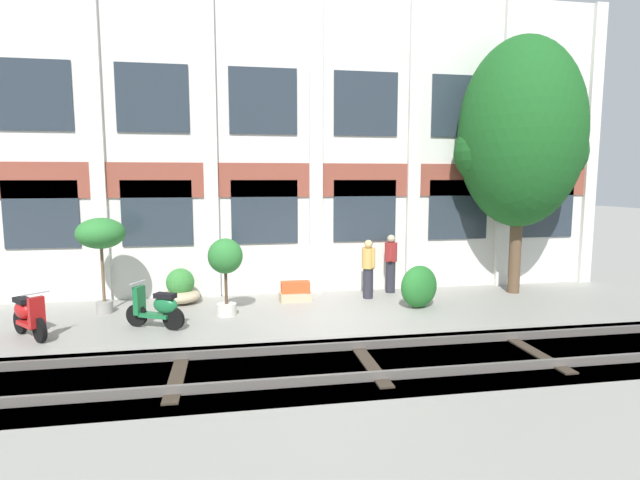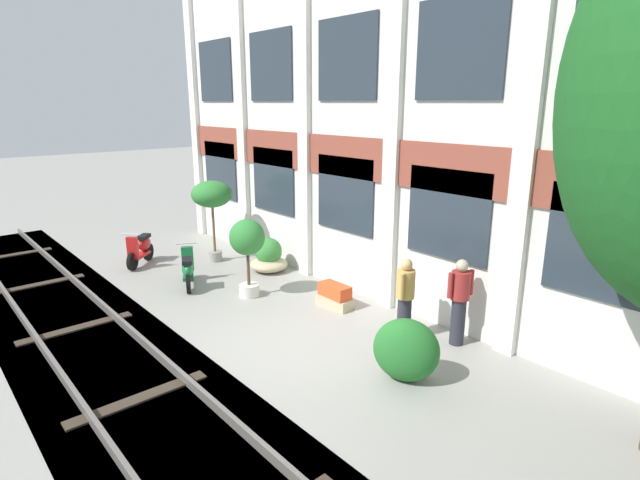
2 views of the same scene
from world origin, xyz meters
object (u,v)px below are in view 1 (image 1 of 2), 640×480
object	(u,v)px
potted_plant_square_trough	(295,292)
scooter_near_curb	(157,308)
potted_plant_terracotta_small	(101,237)
topiary_hedge	(419,287)
resident_by_doorway	(391,262)
scooter_second_parked	(28,316)
resident_watching_tracks	(368,267)
potted_plant_wide_bowl	(180,289)
broadleaf_tree	(521,137)
potted_plant_tall_urn	(225,262)

from	to	relation	value
potted_plant_square_trough	scooter_near_curb	xyz separation A→B (m)	(-3.15, -1.84, 0.20)
potted_plant_terracotta_small	topiary_hedge	xyz separation A→B (m)	(7.47, -0.81, -1.28)
resident_by_doorway	topiary_hedge	xyz separation A→B (m)	(0.18, -1.67, -0.35)
scooter_second_parked	resident_watching_tracks	size ratio (longest dim) A/B	0.70
potted_plant_wide_bowl	broadleaf_tree	bearing A→B (deg)	-2.53
potted_plant_terracotta_small	potted_plant_square_trough	distance (m)	4.84
broadleaf_tree	scooter_near_curb	distance (m)	10.13
potted_plant_terracotta_small	potted_plant_wide_bowl	size ratio (longest dim) A/B	2.28
resident_by_doorway	resident_watching_tracks	bearing A→B (deg)	-125.62
potted_plant_wide_bowl	topiary_hedge	bearing A→B (deg)	-14.01
potted_plant_terracotta_small	scooter_near_curb	size ratio (longest dim) A/B	1.76
potted_plant_terracotta_small	potted_plant_wide_bowl	world-z (taller)	potted_plant_terracotta_small
potted_plant_tall_urn	scooter_second_parked	xyz separation A→B (m)	(-3.87, -0.94, -0.82)
broadleaf_tree	scooter_near_curb	world-z (taller)	broadleaf_tree
potted_plant_tall_urn	topiary_hedge	distance (m)	4.70
potted_plant_tall_urn	scooter_near_curb	world-z (taller)	potted_plant_tall_urn
scooter_second_parked	topiary_hedge	distance (m)	8.55
potted_plant_square_trough	scooter_near_curb	world-z (taller)	scooter_near_curb
scooter_near_curb	scooter_second_parked	world-z (taller)	same
potted_plant_tall_urn	scooter_second_parked	world-z (taller)	potted_plant_tall_urn
resident_by_doorway	resident_watching_tracks	world-z (taller)	resident_by_doorway
potted_plant_square_trough	resident_watching_tracks	world-z (taller)	resident_watching_tracks
scooter_near_curb	resident_by_doorway	world-z (taller)	resident_by_doorway
potted_plant_tall_urn	resident_watching_tracks	distance (m)	3.83
resident_watching_tracks	topiary_hedge	distance (m)	1.52
potted_plant_tall_urn	topiary_hedge	bearing A→B (deg)	-1.05
potted_plant_square_trough	topiary_hedge	size ratio (longest dim) A/B	0.81
potted_plant_wide_bowl	scooter_near_curb	bearing A→B (deg)	-96.96
potted_plant_terracotta_small	potted_plant_square_trough	xyz separation A→B (m)	(4.56, 0.33, -1.56)
broadleaf_tree	scooter_near_curb	size ratio (longest dim) A/B	5.39
potted_plant_square_trough	topiary_hedge	distance (m)	3.13
scooter_second_parked	resident_by_doorway	bearing A→B (deg)	65.20
broadleaf_tree	scooter_second_parked	distance (m)	12.43
broadleaf_tree	resident_watching_tracks	distance (m)	5.37
potted_plant_terracotta_small	scooter_second_parked	size ratio (longest dim) A/B	2.06
scooter_near_curb	scooter_second_parked	distance (m)	2.46
broadleaf_tree	resident_watching_tracks	world-z (taller)	broadleaf_tree
potted_plant_wide_bowl	scooter_second_parked	bearing A→B (deg)	-139.77
broadleaf_tree	scooter_near_curb	xyz separation A→B (m)	(-9.22, -1.75, -3.81)
potted_plant_wide_bowl	potted_plant_square_trough	xyz separation A→B (m)	(2.89, -0.31, -0.12)
topiary_hedge	potted_plant_square_trough	bearing A→B (deg)	158.61
potted_plant_wide_bowl	scooter_near_curb	distance (m)	2.16
scooter_near_curb	potted_plant_wide_bowl	bearing A→B (deg)	-70.05
potted_plant_tall_urn	topiary_hedge	xyz separation A→B (m)	(4.64, -0.09, -0.74)
broadleaf_tree	potted_plant_terracotta_small	world-z (taller)	broadleaf_tree
broadleaf_tree	potted_plant_square_trough	xyz separation A→B (m)	(-6.07, 0.09, -4.00)
potted_plant_wide_bowl	potted_plant_square_trough	world-z (taller)	potted_plant_wide_bowl
resident_watching_tracks	potted_plant_square_trough	bearing A→B (deg)	-21.44
scooter_second_parked	resident_watching_tracks	bearing A→B (deg)	63.03
potted_plant_terracotta_small	potted_plant_tall_urn	size ratio (longest dim) A/B	1.25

